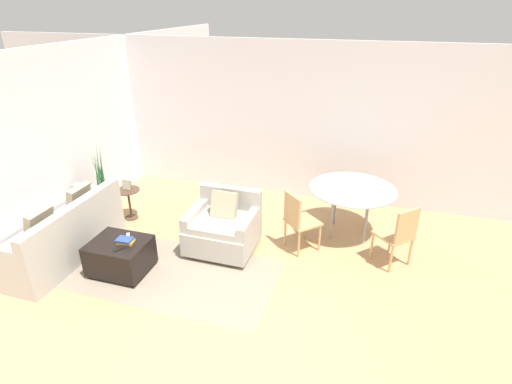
% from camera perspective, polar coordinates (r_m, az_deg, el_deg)
% --- Properties ---
extents(ground_plane, '(20.00, 20.00, 0.00)m').
position_cam_1_polar(ground_plane, '(4.72, -4.50, -18.75)').
color(ground_plane, tan).
extents(wall_back, '(12.00, 0.06, 2.75)m').
position_cam_1_polar(wall_back, '(7.11, 5.59, 9.84)').
color(wall_back, white).
rests_on(wall_back, ground_plane).
extents(wall_left, '(0.06, 12.00, 2.75)m').
position_cam_1_polar(wall_left, '(6.75, -26.67, 6.34)').
color(wall_left, white).
rests_on(wall_left, ground_plane).
extents(area_rug, '(2.99, 1.44, 0.01)m').
position_cam_1_polar(area_rug, '(5.62, -12.89, -11.01)').
color(area_rug, gray).
rests_on(area_rug, ground_plane).
extents(couch, '(0.84, 1.88, 0.91)m').
position_cam_1_polar(couch, '(6.26, -26.02, -5.79)').
color(couch, '#B2ADA3').
rests_on(couch, ground_plane).
extents(armchair, '(0.95, 0.87, 0.87)m').
position_cam_1_polar(armchair, '(5.80, -4.69, -5.06)').
color(armchair, '#B2ADA3').
rests_on(armchair, ground_plane).
extents(ottoman, '(0.74, 0.61, 0.45)m').
position_cam_1_polar(ottoman, '(5.66, -18.82, -8.56)').
color(ottoman, black).
rests_on(ottoman, ground_plane).
extents(book_stack, '(0.22, 0.16, 0.06)m').
position_cam_1_polar(book_stack, '(5.49, -18.18, -6.63)').
color(book_stack, gold).
rests_on(book_stack, ottoman).
extents(tv_remote_primary, '(0.12, 0.17, 0.01)m').
position_cam_1_polar(tv_remote_primary, '(5.63, -17.82, -6.02)').
color(tv_remote_primary, '#B7B7BC').
rests_on(tv_remote_primary, ottoman).
extents(tv_remote_secondary, '(0.10, 0.14, 0.01)m').
position_cam_1_polar(tv_remote_secondary, '(5.39, -19.07, -7.76)').
color(tv_remote_secondary, black).
rests_on(tv_remote_secondary, ottoman).
extents(potted_plant, '(0.33, 0.33, 1.24)m').
position_cam_1_polar(potted_plant, '(7.23, -20.83, -0.54)').
color(potted_plant, brown).
rests_on(potted_plant, ground_plane).
extents(side_table, '(0.38, 0.38, 0.52)m').
position_cam_1_polar(side_table, '(6.88, -17.71, -0.89)').
color(side_table, '#4C3828').
rests_on(side_table, ground_plane).
extents(picture_frame, '(0.16, 0.06, 0.16)m').
position_cam_1_polar(picture_frame, '(6.78, -17.97, 0.90)').
color(picture_frame, '#8C6647').
rests_on(picture_frame, side_table).
extents(dining_table, '(1.29, 1.29, 0.77)m').
position_cam_1_polar(dining_table, '(6.15, 13.59, -0.06)').
color(dining_table, '#99A8AD').
rests_on(dining_table, ground_plane).
extents(dining_chair_near_left, '(0.59, 0.59, 0.90)m').
position_cam_1_polar(dining_chair_near_left, '(5.69, 6.03, -3.74)').
color(dining_chair_near_left, tan).
rests_on(dining_chair_near_left, ground_plane).
extents(dining_chair_near_right, '(0.59, 0.59, 0.90)m').
position_cam_1_polar(dining_chair_near_right, '(5.65, 19.77, -5.49)').
color(dining_chair_near_right, tan).
rests_on(dining_chair_near_right, ground_plane).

